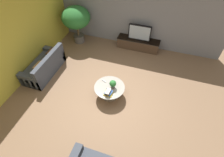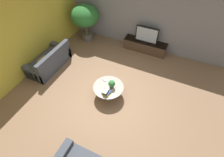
% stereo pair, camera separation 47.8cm
% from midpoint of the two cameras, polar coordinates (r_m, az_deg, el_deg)
% --- Properties ---
extents(ground_plane, '(24.00, 24.00, 0.00)m').
position_cam_midpoint_polar(ground_plane, '(6.01, -3.28, -5.69)').
color(ground_plane, brown).
extents(back_wall_stone, '(7.40, 0.12, 3.00)m').
position_cam_midpoint_polar(back_wall_stone, '(7.54, 5.52, 20.87)').
color(back_wall_stone, slate).
rests_on(back_wall_stone, ground).
extents(side_wall_left, '(0.12, 7.40, 3.00)m').
position_cam_midpoint_polar(side_wall_left, '(6.77, -30.57, 11.19)').
color(side_wall_left, gold).
rests_on(side_wall_left, ground).
extents(media_console, '(1.83, 0.50, 0.46)m').
position_cam_midpoint_polar(media_console, '(7.84, 6.79, 11.18)').
color(media_console, '#473323').
rests_on(media_console, ground).
extents(television, '(0.93, 0.13, 0.67)m').
position_cam_midpoint_polar(television, '(7.54, 7.15, 14.59)').
color(television, black).
rests_on(television, media_console).
extents(coffee_table, '(1.00, 1.00, 0.45)m').
position_cam_midpoint_polar(coffee_table, '(5.77, -3.21, -3.77)').
color(coffee_table, '#756656').
rests_on(coffee_table, ground).
extents(couch_by_wall, '(0.84, 1.79, 0.84)m').
position_cam_midpoint_polar(couch_by_wall, '(7.14, -22.99, 3.56)').
color(couch_by_wall, '#3D424C').
rests_on(couch_by_wall, ground).
extents(potted_palm_tall, '(1.21, 1.21, 1.64)m').
position_cam_midpoint_polar(potted_palm_tall, '(7.97, -13.45, 18.43)').
color(potted_palm_tall, '#514C47').
rests_on(potted_palm_tall, ground).
extents(potted_plant_tabletop, '(0.22, 0.22, 0.30)m').
position_cam_midpoint_polar(potted_plant_tabletop, '(5.53, -2.20, -1.92)').
color(potted_plant_tabletop, '#514C47').
rests_on(potted_plant_tabletop, coffee_table).
extents(book_stack, '(0.27, 0.29, 0.15)m').
position_cam_midpoint_polar(book_stack, '(5.45, -3.73, -4.68)').
color(book_stack, gold).
rests_on(book_stack, coffee_table).
extents(remote_black, '(0.13, 0.15, 0.02)m').
position_cam_midpoint_polar(remote_black, '(5.78, -2.49, -1.41)').
color(remote_black, black).
rests_on(remote_black, coffee_table).
extents(remote_silver, '(0.16, 0.10, 0.02)m').
position_cam_midpoint_polar(remote_silver, '(5.85, -4.99, -0.85)').
color(remote_silver, gray).
rests_on(remote_silver, coffee_table).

